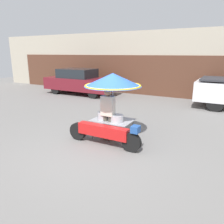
{
  "coord_description": "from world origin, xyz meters",
  "views": [
    {
      "loc": [
        2.98,
        -4.62,
        2.54
      ],
      "look_at": [
        -0.01,
        0.84,
        0.85
      ],
      "focal_mm": 35.0,
      "sensor_mm": 36.0,
      "label": 1
    }
  ],
  "objects_px": {
    "parked_car": "(80,81)",
    "vendor_person": "(108,112)",
    "vendor_motorcycle_cart": "(112,91)",
    "potted_plant": "(51,81)"
  },
  "relations": [
    {
      "from": "potted_plant",
      "to": "vendor_person",
      "type": "bearing_deg",
      "value": -37.92
    },
    {
      "from": "vendor_motorcycle_cart",
      "to": "parked_car",
      "type": "xyz_separation_m",
      "value": [
        -5.37,
        5.61,
        -0.69
      ]
    },
    {
      "from": "vendor_person",
      "to": "potted_plant",
      "type": "relative_size",
      "value": 2.03
    },
    {
      "from": "parked_car",
      "to": "potted_plant",
      "type": "bearing_deg",
      "value": 160.35
    },
    {
      "from": "vendor_motorcycle_cart",
      "to": "parked_car",
      "type": "relative_size",
      "value": 0.5
    },
    {
      "from": "vendor_motorcycle_cart",
      "to": "potted_plant",
      "type": "relative_size",
      "value": 2.96
    },
    {
      "from": "vendor_motorcycle_cart",
      "to": "vendor_person",
      "type": "xyz_separation_m",
      "value": [
        -0.06,
        -0.12,
        -0.62
      ]
    },
    {
      "from": "parked_car",
      "to": "potted_plant",
      "type": "height_order",
      "value": "parked_car"
    },
    {
      "from": "parked_car",
      "to": "vendor_person",
      "type": "bearing_deg",
      "value": -47.18
    },
    {
      "from": "parked_car",
      "to": "potted_plant",
      "type": "xyz_separation_m",
      "value": [
        -3.78,
        1.35,
        -0.37
      ]
    }
  ]
}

